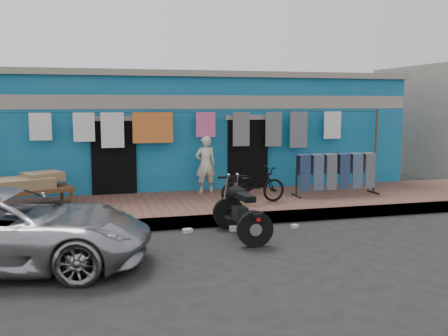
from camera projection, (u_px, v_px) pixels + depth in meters
ground at (252, 246)px, 8.86m from camera, size 80.00×80.00×0.00m
sidewalk at (213, 206)px, 11.72m from camera, size 28.00×3.00×0.25m
curb at (229, 220)px, 10.33m from camera, size 28.00×0.10×0.25m
building at (183, 131)px, 15.35m from camera, size 12.20×5.20×3.36m
clothesline at (199, 131)px, 12.68m from camera, size 10.06×0.06×2.10m
car at (6, 228)px, 7.62m from camera, size 4.76×2.80×1.26m
seated_person at (206, 164)px, 12.67m from camera, size 0.54×0.37×1.45m
bicycle at (253, 181)px, 11.33m from camera, size 1.65×0.80×1.02m
motorcycle at (241, 208)px, 9.39m from camera, size 0.88×1.81×1.11m
charpoy at (23, 192)px, 10.86m from camera, size 2.73×2.28×0.72m
jeans_rack at (336, 174)px, 12.40m from camera, size 2.22×0.49×1.06m
litter_a at (187, 231)px, 9.77m from camera, size 0.20×0.17×0.08m
litter_b at (295, 226)px, 10.15m from camera, size 0.17×0.17×0.07m
litter_c at (233, 229)px, 9.94m from camera, size 0.20×0.23×0.08m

